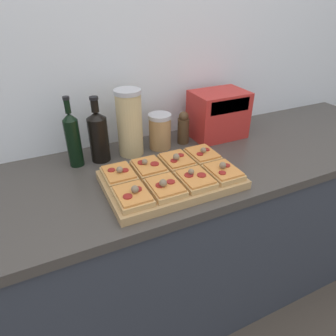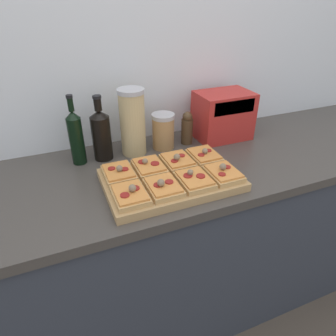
# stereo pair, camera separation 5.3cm
# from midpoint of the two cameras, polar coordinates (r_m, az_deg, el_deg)

# --- Properties ---
(wall_back) EXTENTS (6.00, 0.06, 2.50)m
(wall_back) POSITION_cam_midpoint_polar(r_m,az_deg,el_deg) (1.46, -7.15, 18.89)
(wall_back) COLOR silver
(wall_back) RESTS_ON ground_plane
(kitchen_counter) EXTENTS (2.63, 0.67, 0.90)m
(kitchen_counter) POSITION_cam_midpoint_polar(r_m,az_deg,el_deg) (1.55, -0.80, -14.06)
(kitchen_counter) COLOR #333842
(kitchen_counter) RESTS_ON ground_plane
(cutting_board) EXTENTS (0.51, 0.33, 0.03)m
(cutting_board) POSITION_cam_midpoint_polar(r_m,az_deg,el_deg) (1.15, -0.67, -2.26)
(cutting_board) COLOR tan
(cutting_board) RESTS_ON kitchen_counter
(pizza_slice_back_left) EXTENTS (0.11, 0.14, 0.05)m
(pizza_slice_back_left) POSITION_cam_midpoint_polar(r_m,az_deg,el_deg) (1.15, -10.64, -1.17)
(pizza_slice_back_left) COLOR tan
(pizza_slice_back_left) RESTS_ON cutting_board
(pizza_slice_back_midleft) EXTENTS (0.11, 0.14, 0.05)m
(pizza_slice_back_midleft) POSITION_cam_midpoint_polar(r_m,az_deg,el_deg) (1.18, -4.97, 0.15)
(pizza_slice_back_midleft) COLOR tan
(pizza_slice_back_midleft) RESTS_ON cutting_board
(pizza_slice_back_midright) EXTENTS (0.11, 0.14, 0.05)m
(pizza_slice_back_midright) POSITION_cam_midpoint_polar(r_m,az_deg,el_deg) (1.22, 0.43, 1.39)
(pizza_slice_back_midright) COLOR tan
(pizza_slice_back_midright) RESTS_ON cutting_board
(pizza_slice_back_right) EXTENTS (0.11, 0.14, 0.05)m
(pizza_slice_back_right) POSITION_cam_midpoint_polar(r_m,az_deg,el_deg) (1.27, 5.41, 2.53)
(pizza_slice_back_right) COLOR tan
(pizza_slice_back_right) RESTS_ON cutting_board
(pizza_slice_front_left) EXTENTS (0.11, 0.14, 0.05)m
(pizza_slice_front_left) POSITION_cam_midpoint_polar(r_m,az_deg,el_deg) (1.02, -8.24, -5.26)
(pizza_slice_front_left) COLOR tan
(pizza_slice_front_left) RESTS_ON cutting_board
(pizza_slice_front_midleft) EXTENTS (0.11, 0.14, 0.05)m
(pizza_slice_front_midleft) POSITION_cam_midpoint_polar(r_m,az_deg,el_deg) (1.05, -1.97, -3.67)
(pizza_slice_front_midleft) COLOR tan
(pizza_slice_front_midleft) RESTS_ON cutting_board
(pizza_slice_front_midright) EXTENTS (0.11, 0.14, 0.05)m
(pizza_slice_front_midright) POSITION_cam_midpoint_polar(r_m,az_deg,el_deg) (1.10, 3.87, -2.12)
(pizza_slice_front_midright) COLOR tan
(pizza_slice_front_midright) RESTS_ON cutting_board
(pizza_slice_front_right) EXTENTS (0.11, 0.14, 0.05)m
(pizza_slice_front_right) POSITION_cam_midpoint_polar(r_m,az_deg,el_deg) (1.16, 9.20, -0.70)
(pizza_slice_front_right) COLOR tan
(pizza_slice_front_right) RESTS_ON cutting_board
(olive_oil_bottle) EXTENTS (0.06, 0.06, 0.30)m
(olive_oil_bottle) POSITION_cam_midpoint_polar(r_m,az_deg,el_deg) (1.30, -18.76, 5.31)
(olive_oil_bottle) COLOR black
(olive_oil_bottle) RESTS_ON kitchen_counter
(wine_bottle) EXTENTS (0.08, 0.08, 0.28)m
(wine_bottle) POSITION_cam_midpoint_polar(r_m,az_deg,el_deg) (1.31, -14.24, 6.02)
(wine_bottle) COLOR black
(wine_bottle) RESTS_ON kitchen_counter
(grain_jar_tall) EXTENTS (0.11, 0.11, 0.29)m
(grain_jar_tall) POSITION_cam_midpoint_polar(r_m,az_deg,el_deg) (1.33, -8.46, 8.46)
(grain_jar_tall) COLOR tan
(grain_jar_tall) RESTS_ON kitchen_counter
(grain_jar_short) EXTENTS (0.11, 0.11, 0.17)m
(grain_jar_short) POSITION_cam_midpoint_polar(r_m,az_deg,el_deg) (1.40, -2.63, 7.02)
(grain_jar_short) COLOR #AD7F4C
(grain_jar_short) RESTS_ON kitchen_counter
(pepper_mill) EXTENTS (0.06, 0.06, 0.16)m
(pepper_mill) POSITION_cam_midpoint_polar(r_m,az_deg,el_deg) (1.45, 1.90, 7.64)
(pepper_mill) COLOR #47331E
(pepper_mill) RESTS_ON kitchen_counter
(toaster_oven) EXTENTS (0.29, 0.19, 0.23)m
(toaster_oven) POSITION_cam_midpoint_polar(r_m,az_deg,el_deg) (1.53, 8.54, 10.06)
(toaster_oven) COLOR red
(toaster_oven) RESTS_ON kitchen_counter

